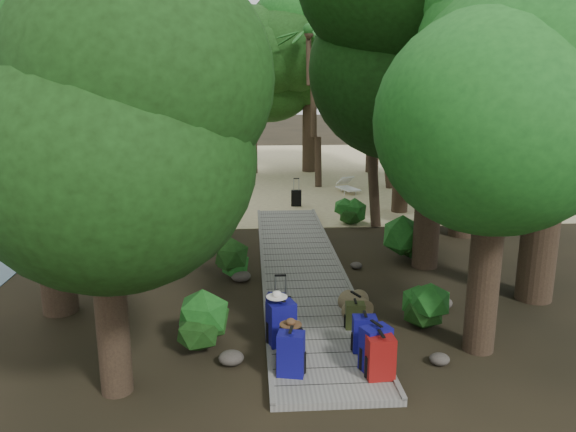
{
  "coord_description": "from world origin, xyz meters",
  "views": [
    {
      "loc": [
        -1.23,
        -12.13,
        4.68
      ],
      "look_at": [
        -0.22,
        2.64,
        1.0
      ],
      "focal_mm": 35.0,
      "sensor_mm": 36.0,
      "label": 1
    }
  ],
  "objects_px": {
    "backpack_right_d": "(355,314)",
    "sun_lounger": "(348,186)",
    "lone_suitcase_on_sand": "(296,198)",
    "backpack_right_a": "(380,355)",
    "duffel_right_khaki": "(355,305)",
    "backpack_right_b": "(376,346)",
    "backpack_right_c": "(364,332)",
    "kayak": "(208,195)",
    "backpack_left_b": "(292,344)",
    "backpack_left_c": "(281,321)",
    "backpack_left_a": "(291,352)",
    "suitcase_on_boardwalk": "(280,313)",
    "backpack_left_d": "(276,305)"
  },
  "relations": [
    {
      "from": "backpack_left_c",
      "to": "backpack_right_c",
      "type": "relative_size",
      "value": 1.26
    },
    {
      "from": "backpack_right_d",
      "to": "backpack_right_a",
      "type": "bearing_deg",
      "value": -83.71
    },
    {
      "from": "backpack_left_c",
      "to": "suitcase_on_boardwalk",
      "type": "height_order",
      "value": "backpack_left_c"
    },
    {
      "from": "backpack_left_d",
      "to": "suitcase_on_boardwalk",
      "type": "xyz_separation_m",
      "value": [
        0.06,
        -0.42,
        0.02
      ]
    },
    {
      "from": "lone_suitcase_on_sand",
      "to": "backpack_left_a",
      "type": "bearing_deg",
      "value": -90.19
    },
    {
      "from": "backpack_left_a",
      "to": "kayak",
      "type": "xyz_separation_m",
      "value": [
        -2.27,
        13.64,
        -0.32
      ]
    },
    {
      "from": "duffel_right_khaki",
      "to": "lone_suitcase_on_sand",
      "type": "bearing_deg",
      "value": 68.71
    },
    {
      "from": "backpack_right_c",
      "to": "duffel_right_khaki",
      "type": "relative_size",
      "value": 1.08
    },
    {
      "from": "backpack_left_a",
      "to": "backpack_right_b",
      "type": "bearing_deg",
      "value": 14.51
    },
    {
      "from": "backpack_left_c",
      "to": "lone_suitcase_on_sand",
      "type": "bearing_deg",
      "value": 65.9
    },
    {
      "from": "backpack_left_a",
      "to": "suitcase_on_boardwalk",
      "type": "relative_size",
      "value": 1.31
    },
    {
      "from": "backpack_left_c",
      "to": "duffel_right_khaki",
      "type": "xyz_separation_m",
      "value": [
        1.52,
        1.11,
        -0.22
      ]
    },
    {
      "from": "backpack_right_d",
      "to": "suitcase_on_boardwalk",
      "type": "relative_size",
      "value": 0.91
    },
    {
      "from": "backpack_right_b",
      "to": "duffel_right_khaki",
      "type": "distance_m",
      "value": 2.12
    },
    {
      "from": "backpack_left_b",
      "to": "duffel_right_khaki",
      "type": "height_order",
      "value": "backpack_left_b"
    },
    {
      "from": "backpack_left_a",
      "to": "kayak",
      "type": "distance_m",
      "value": 13.83
    },
    {
      "from": "backpack_right_c",
      "to": "lone_suitcase_on_sand",
      "type": "height_order",
      "value": "backpack_right_c"
    },
    {
      "from": "backpack_right_c",
      "to": "lone_suitcase_on_sand",
      "type": "xyz_separation_m",
      "value": [
        -0.21,
        11.57,
        -0.15
      ]
    },
    {
      "from": "backpack_right_d",
      "to": "sun_lounger",
      "type": "xyz_separation_m",
      "value": [
        2.12,
        12.97,
        -0.08
      ]
    },
    {
      "from": "backpack_left_c",
      "to": "lone_suitcase_on_sand",
      "type": "height_order",
      "value": "backpack_left_c"
    },
    {
      "from": "backpack_right_c",
      "to": "duffel_right_khaki",
      "type": "height_order",
      "value": "backpack_right_c"
    },
    {
      "from": "backpack_left_b",
      "to": "duffel_right_khaki",
      "type": "relative_size",
      "value": 1.05
    },
    {
      "from": "backpack_left_c",
      "to": "backpack_right_a",
      "type": "height_order",
      "value": "backpack_left_c"
    },
    {
      "from": "backpack_right_b",
      "to": "suitcase_on_boardwalk",
      "type": "height_order",
      "value": "backpack_right_b"
    },
    {
      "from": "backpack_left_a",
      "to": "backpack_right_a",
      "type": "relative_size",
      "value": 1.03
    },
    {
      "from": "backpack_left_b",
      "to": "kayak",
      "type": "height_order",
      "value": "backpack_left_b"
    },
    {
      "from": "backpack_left_c",
      "to": "backpack_right_a",
      "type": "relative_size",
      "value": 1.14
    },
    {
      "from": "duffel_right_khaki",
      "to": "sun_lounger",
      "type": "relative_size",
      "value": 0.35
    },
    {
      "from": "backpack_right_a",
      "to": "kayak",
      "type": "xyz_separation_m",
      "value": [
        -3.64,
        13.83,
        -0.31
      ]
    },
    {
      "from": "duffel_right_khaki",
      "to": "lone_suitcase_on_sand",
      "type": "height_order",
      "value": "lone_suitcase_on_sand"
    },
    {
      "from": "backpack_left_b",
      "to": "backpack_right_d",
      "type": "height_order",
      "value": "backpack_left_b"
    },
    {
      "from": "backpack_right_c",
      "to": "backpack_left_d",
      "type": "bearing_deg",
      "value": 139.29
    },
    {
      "from": "lone_suitcase_on_sand",
      "to": "duffel_right_khaki",
      "type": "bearing_deg",
      "value": -83.22
    },
    {
      "from": "backpack_right_a",
      "to": "backpack_right_b",
      "type": "relative_size",
      "value": 0.93
    },
    {
      "from": "backpack_left_b",
      "to": "backpack_left_a",
      "type": "bearing_deg",
      "value": -104.77
    },
    {
      "from": "kayak",
      "to": "sun_lounger",
      "type": "xyz_separation_m",
      "value": [
        5.7,
        0.94,
        0.12
      ]
    },
    {
      "from": "backpack_right_d",
      "to": "suitcase_on_boardwalk",
      "type": "bearing_deg",
      "value": -179.53
    },
    {
      "from": "backpack_left_b",
      "to": "kayak",
      "type": "bearing_deg",
      "value": 90.63
    },
    {
      "from": "backpack_right_d",
      "to": "duffel_right_khaki",
      "type": "bearing_deg",
      "value": 82.83
    },
    {
      "from": "backpack_left_a",
      "to": "sun_lounger",
      "type": "distance_m",
      "value": 14.97
    },
    {
      "from": "backpack_right_c",
      "to": "suitcase_on_boardwalk",
      "type": "height_order",
      "value": "backpack_right_c"
    },
    {
      "from": "backpack_right_a",
      "to": "backpack_right_c",
      "type": "xyz_separation_m",
      "value": [
        -0.07,
        0.9,
        -0.04
      ]
    },
    {
      "from": "lone_suitcase_on_sand",
      "to": "backpack_right_a",
      "type": "bearing_deg",
      "value": -83.81
    },
    {
      "from": "kayak",
      "to": "backpack_right_b",
      "type": "bearing_deg",
      "value": -57.28
    },
    {
      "from": "duffel_right_khaki",
      "to": "kayak",
      "type": "height_order",
      "value": "duffel_right_khaki"
    },
    {
      "from": "suitcase_on_boardwalk",
      "to": "backpack_left_d",
      "type": "bearing_deg",
      "value": 106.74
    },
    {
      "from": "backpack_left_c",
      "to": "backpack_right_a",
      "type": "xyz_separation_m",
      "value": [
        1.47,
        -1.25,
        -0.05
      ]
    },
    {
      "from": "backpack_right_a",
      "to": "backpack_left_d",
      "type": "bearing_deg",
      "value": 119.81
    },
    {
      "from": "backpack_right_c",
      "to": "suitcase_on_boardwalk",
      "type": "distance_m",
      "value": 1.7
    },
    {
      "from": "sun_lounger",
      "to": "lone_suitcase_on_sand",
      "type": "bearing_deg",
      "value": -155.41
    }
  ]
}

